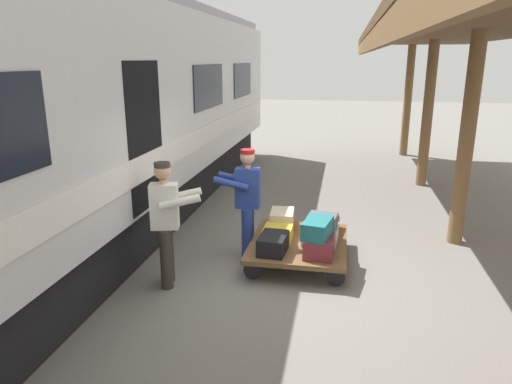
{
  "coord_description": "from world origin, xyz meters",
  "views": [
    {
      "loc": [
        -0.57,
        5.94,
        2.96
      ],
      "look_at": [
        0.6,
        -0.33,
        1.15
      ],
      "focal_mm": 32.83,
      "sensor_mm": 36.0,
      "label": 1
    }
  ],
  "objects_px": {
    "suitcase_yellow_case": "(278,233)",
    "porter_in_overalls": "(246,200)",
    "suitcase_teal_softside": "(317,228)",
    "luggage_cart": "(299,244)",
    "suitcase_gray_aluminum": "(321,234)",
    "suitcase_black_hardshell": "(273,243)",
    "train_car": "(45,126)",
    "suitcase_red_plastic": "(322,225)",
    "suitcase_slate_roller": "(322,221)",
    "suitcase_cream_canvas": "(282,220)",
    "porter_by_door": "(167,220)",
    "suitcase_burgundy_valise": "(319,246)"
  },
  "relations": [
    {
      "from": "suitcase_red_plastic",
      "to": "suitcase_teal_softside",
      "type": "height_order",
      "value": "suitcase_teal_softside"
    },
    {
      "from": "suitcase_yellow_case",
      "to": "suitcase_slate_roller",
      "type": "xyz_separation_m",
      "value": [
        -0.66,
        0.03,
        0.25
      ]
    },
    {
      "from": "suitcase_red_plastic",
      "to": "porter_by_door",
      "type": "relative_size",
      "value": 0.34
    },
    {
      "from": "train_car",
      "to": "suitcase_teal_softside",
      "type": "bearing_deg",
      "value": -177.31
    },
    {
      "from": "suitcase_cream_canvas",
      "to": "suitcase_slate_roller",
      "type": "xyz_separation_m",
      "value": [
        -0.66,
        0.51,
        0.2
      ]
    },
    {
      "from": "suitcase_burgundy_valise",
      "to": "porter_in_overalls",
      "type": "relative_size",
      "value": 0.31
    },
    {
      "from": "suitcase_teal_softside",
      "to": "suitcase_slate_roller",
      "type": "bearing_deg",
      "value": -96.52
    },
    {
      "from": "suitcase_yellow_case",
      "to": "porter_in_overalls",
      "type": "bearing_deg",
      "value": 0.22
    },
    {
      "from": "suitcase_yellow_case",
      "to": "luggage_cart",
      "type": "bearing_deg",
      "value": 180.0
    },
    {
      "from": "suitcase_gray_aluminum",
      "to": "suitcase_black_hardshell",
      "type": "bearing_deg",
      "value": 36.86
    },
    {
      "from": "porter_in_overalls",
      "to": "train_car",
      "type": "bearing_deg",
      "value": 12.83
    },
    {
      "from": "suitcase_gray_aluminum",
      "to": "suitcase_slate_roller",
      "type": "xyz_separation_m",
      "value": [
        -0.02,
        0.03,
        0.22
      ]
    },
    {
      "from": "luggage_cart",
      "to": "suitcase_gray_aluminum",
      "type": "height_order",
      "value": "suitcase_gray_aluminum"
    },
    {
      "from": "suitcase_cream_canvas",
      "to": "porter_by_door",
      "type": "distance_m",
      "value": 2.09
    },
    {
      "from": "suitcase_gray_aluminum",
      "to": "suitcase_yellow_case",
      "type": "bearing_deg",
      "value": 0.0
    },
    {
      "from": "suitcase_black_hardshell",
      "to": "suitcase_burgundy_valise",
      "type": "distance_m",
      "value": 0.64
    },
    {
      "from": "suitcase_burgundy_valise",
      "to": "suitcase_teal_softside",
      "type": "relative_size",
      "value": 0.94
    },
    {
      "from": "train_car",
      "to": "porter_by_door",
      "type": "relative_size",
      "value": 10.52
    },
    {
      "from": "suitcase_slate_roller",
      "to": "porter_in_overalls",
      "type": "xyz_separation_m",
      "value": [
        1.14,
        -0.03,
        0.25
      ]
    },
    {
      "from": "suitcase_slate_roller",
      "to": "suitcase_gray_aluminum",
      "type": "bearing_deg",
      "value": -55.79
    },
    {
      "from": "suitcase_yellow_case",
      "to": "suitcase_cream_canvas",
      "type": "relative_size",
      "value": 0.92
    },
    {
      "from": "suitcase_gray_aluminum",
      "to": "porter_by_door",
      "type": "bearing_deg",
      "value": 28.62
    },
    {
      "from": "train_car",
      "to": "suitcase_gray_aluminum",
      "type": "distance_m",
      "value": 4.25
    },
    {
      "from": "train_car",
      "to": "suitcase_red_plastic",
      "type": "distance_m",
      "value": 4.36
    },
    {
      "from": "suitcase_slate_roller",
      "to": "porter_in_overalls",
      "type": "distance_m",
      "value": 1.17
    },
    {
      "from": "train_car",
      "to": "suitcase_red_plastic",
      "type": "xyz_separation_m",
      "value": [
        -3.89,
        -1.11,
        -1.63
      ]
    },
    {
      "from": "suitcase_cream_canvas",
      "to": "luggage_cart",
      "type": "bearing_deg",
      "value": 123.7
    },
    {
      "from": "train_car",
      "to": "suitcase_slate_roller",
      "type": "bearing_deg",
      "value": -171.22
    },
    {
      "from": "luggage_cart",
      "to": "suitcase_cream_canvas",
      "type": "bearing_deg",
      "value": -56.3
    },
    {
      "from": "train_car",
      "to": "suitcase_burgundy_valise",
      "type": "height_order",
      "value": "train_car"
    },
    {
      "from": "suitcase_red_plastic",
      "to": "suitcase_teal_softside",
      "type": "xyz_separation_m",
      "value": [
        0.03,
        0.93,
        0.28
      ]
    },
    {
      "from": "suitcase_black_hardshell",
      "to": "suitcase_slate_roller",
      "type": "height_order",
      "value": "suitcase_slate_roller"
    },
    {
      "from": "suitcase_slate_roller",
      "to": "suitcase_black_hardshell",
      "type": "bearing_deg",
      "value": 34.43
    },
    {
      "from": "suitcase_gray_aluminum",
      "to": "suitcase_cream_canvas",
      "type": "bearing_deg",
      "value": -36.86
    },
    {
      "from": "luggage_cart",
      "to": "suitcase_yellow_case",
      "type": "relative_size",
      "value": 3.56
    },
    {
      "from": "porter_in_overalls",
      "to": "suitcase_teal_softside",
      "type": "bearing_deg",
      "value": 157.7
    },
    {
      "from": "suitcase_black_hardshell",
      "to": "suitcase_cream_canvas",
      "type": "xyz_separation_m",
      "value": [
        0.0,
        -0.96,
        0.02
      ]
    },
    {
      "from": "suitcase_slate_roller",
      "to": "porter_by_door",
      "type": "relative_size",
      "value": 0.24
    },
    {
      "from": "suitcase_yellow_case",
      "to": "suitcase_red_plastic",
      "type": "distance_m",
      "value": 0.8
    },
    {
      "from": "suitcase_black_hardshell",
      "to": "suitcase_gray_aluminum",
      "type": "distance_m",
      "value": 0.8
    },
    {
      "from": "suitcase_cream_canvas",
      "to": "suitcase_teal_softside",
      "type": "relative_size",
      "value": 0.97
    },
    {
      "from": "suitcase_slate_roller",
      "to": "suitcase_cream_canvas",
      "type": "bearing_deg",
      "value": -37.62
    },
    {
      "from": "train_car",
      "to": "luggage_cart",
      "type": "xyz_separation_m",
      "value": [
        -3.57,
        -0.63,
        -1.78
      ]
    },
    {
      "from": "suitcase_teal_softside",
      "to": "porter_in_overalls",
      "type": "height_order",
      "value": "porter_in_overalls"
    },
    {
      "from": "suitcase_cream_canvas",
      "to": "train_car",
      "type": "bearing_deg",
      "value": 18.89
    },
    {
      "from": "luggage_cart",
      "to": "suitcase_slate_roller",
      "type": "relative_size",
      "value": 4.25
    },
    {
      "from": "luggage_cart",
      "to": "suitcase_gray_aluminum",
      "type": "bearing_deg",
      "value": 180.0
    },
    {
      "from": "suitcase_burgundy_valise",
      "to": "suitcase_yellow_case",
      "type": "distance_m",
      "value": 0.8
    },
    {
      "from": "suitcase_black_hardshell",
      "to": "porter_by_door",
      "type": "relative_size",
      "value": 0.32
    },
    {
      "from": "luggage_cart",
      "to": "suitcase_gray_aluminum",
      "type": "xyz_separation_m",
      "value": [
        -0.32,
        0.0,
        0.17
      ]
    }
  ]
}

